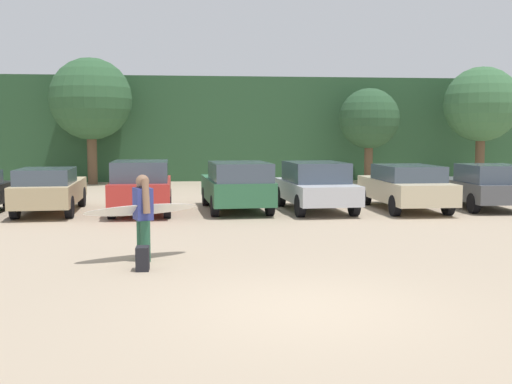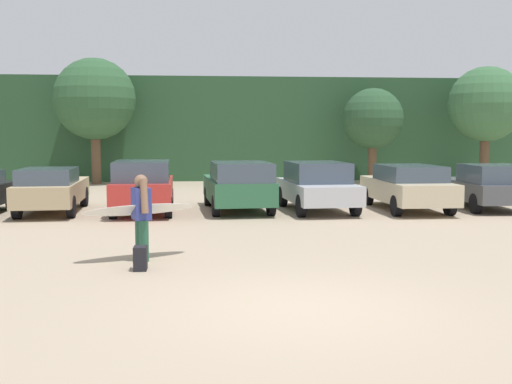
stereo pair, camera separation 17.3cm
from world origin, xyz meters
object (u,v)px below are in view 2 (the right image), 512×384
parked_car_silver (317,185)px  parked_car_dark_gray (487,186)px  parked_car_red (143,186)px  parked_car_forest_green (238,185)px  person_adult (141,212)px  surfboard_white (140,210)px  parked_car_champagne (407,186)px  backpack_dropped (140,258)px  parked_car_tan (52,189)px

parked_car_silver → parked_car_dark_gray: size_ratio=1.06×
parked_car_red → parked_car_forest_green: (3.07, 0.23, -0.01)m
person_adult → surfboard_white: size_ratio=0.71×
parked_car_red → parked_car_silver: size_ratio=0.94×
parked_car_champagne → person_adult: bearing=132.3°
person_adult → surfboard_white: person_adult is taller
backpack_dropped → parked_car_forest_green: bearing=74.5°
parked_car_red → parked_car_silver: bearing=-90.7°
parked_car_red → parked_car_tan: bearing=81.0°
parked_car_dark_gray → parked_car_tan: bearing=90.2°
parked_car_champagne → backpack_dropped: (-8.00, -8.41, -0.58)m
parked_car_tan → parked_car_red: (2.93, -0.38, 0.11)m
person_adult → parked_car_tan: bearing=-85.2°
parked_car_silver → backpack_dropped: bearing=146.1°
parked_car_red → person_adult: bearing=-176.8°
parked_car_forest_green → surfboard_white: parked_car_forest_green is taller
parked_car_forest_green → backpack_dropped: parked_car_forest_green is taller
parked_car_dark_gray → parked_car_forest_green: bearing=90.3°
parked_car_silver → parked_car_forest_green: bearing=83.2°
parked_car_red → parked_car_champagne: bearing=-91.5°
parked_car_red → backpack_dropped: 8.45m
parked_car_red → backpack_dropped: parked_car_red is taller
parked_car_champagne → surfboard_white: parked_car_champagne is taller
parked_car_red → surfboard_white: parked_car_red is taller
parked_car_silver → parked_car_dark_gray: (5.80, -0.03, -0.06)m
parked_car_champagne → parked_car_dark_gray: bearing=-89.6°
parked_car_champagne → parked_car_tan: bearing=87.6°
parked_car_forest_green → parked_car_champagne: (5.61, -0.22, -0.07)m
parked_car_silver → person_adult: (-5.02, -7.55, 0.12)m
parked_car_tan → surfboard_white: (3.52, -7.72, 0.23)m
parked_car_red → person_adult: 7.50m
parked_car_silver → parked_car_dark_gray: parked_car_silver is taller
parked_car_red → parked_car_champagne: (8.68, 0.01, -0.08)m
parked_car_dark_gray → parked_car_red: bearing=91.8°
parked_car_champagne → person_adult: size_ratio=2.71×
parked_car_tan → parked_car_red: 2.96m
parked_car_silver → parked_car_champagne: (3.03, -0.07, -0.05)m
parked_car_tan → parked_car_red: bearing=-100.5°
parked_car_silver → backpack_dropped: (-4.97, -8.48, -0.63)m
backpack_dropped → parked_car_dark_gray: bearing=38.1°
parked_car_champagne → parked_car_forest_green: bearing=87.2°
surfboard_white → backpack_dropped: size_ratio=5.42×
parked_car_silver → surfboard_white: bearing=142.2°
parked_car_forest_green → parked_car_red: bearing=90.4°
parked_car_red → backpack_dropped: (0.68, -8.40, -0.66)m
parked_car_tan → surfboard_white: bearing=-158.5°
surfboard_white → parked_car_silver: bearing=-148.6°
parked_car_red → parked_car_champagne: parked_car_red is taller
parked_car_red → parked_car_dark_gray: 11.45m
parked_car_tan → parked_car_silver: size_ratio=1.07×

